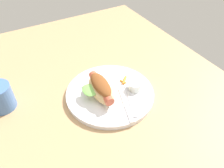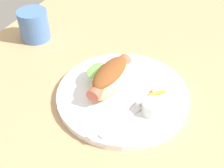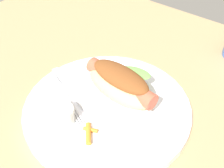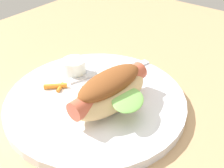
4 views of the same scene
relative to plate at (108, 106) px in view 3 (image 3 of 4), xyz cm
name	(u,v)px [view 3 (image 3 of 4)]	position (x,y,z in cm)	size (l,w,h in cm)	color
ground_plane	(121,122)	(3.23, -0.32, -1.70)	(120.00, 90.00, 1.80)	tan
plate	(108,106)	(0.00, 0.00, 0.00)	(29.87, 29.87, 1.60)	white
hot_dog	(120,83)	(0.25, 3.01, 3.83)	(15.12, 10.42, 5.94)	#DBB77A
sauce_ramekin	(61,115)	(-3.19, -8.21, 2.22)	(4.34, 4.34, 2.85)	white
fork	(65,96)	(-7.27, -3.97, 1.00)	(13.95, 6.33, 0.40)	silver
knife	(71,89)	(-7.80, -1.83, 0.98)	(14.87, 1.40, 0.36)	silver
carrot_garnish	(89,133)	(2.20, -7.29, 1.20)	(3.41, 3.42, 0.86)	orange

